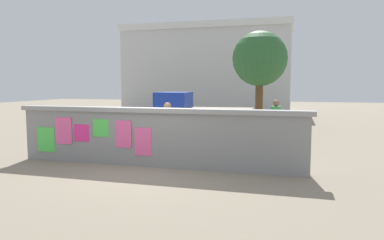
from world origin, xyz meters
name	(u,v)px	position (x,y,z in m)	size (l,w,h in m)	color
ground	(218,130)	(0.00, 8.00, 0.00)	(60.00, 60.00, 0.00)	gray
poster_wall	(155,136)	(-0.01, 0.00, 0.79)	(7.96, 0.42, 1.54)	gray
auto_rickshaw_truck	(199,117)	(0.00, 4.52, 0.90)	(3.69, 1.72, 1.85)	black
motorcycle	(248,142)	(2.21, 1.77, 0.46)	(1.90, 0.56, 0.87)	black
bicycle_near	(115,130)	(-3.31, 4.08, 0.36)	(1.71, 0.44, 0.95)	black
bicycle_far	(108,139)	(-2.34, 1.74, 0.36)	(1.66, 0.58, 0.95)	black
person_walking	(276,118)	(2.87, 3.97, 0.99)	(0.48, 0.48, 1.62)	yellow
person_bystander	(167,124)	(-0.10, 1.24, 0.99)	(0.38, 0.38, 1.62)	#3F994C
tree_roadside	(260,59)	(1.74, 9.78, 3.39)	(2.74, 2.74, 4.80)	brown
building_background	(207,68)	(-3.50, 20.15, 3.45)	(13.52, 4.60, 6.87)	silver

